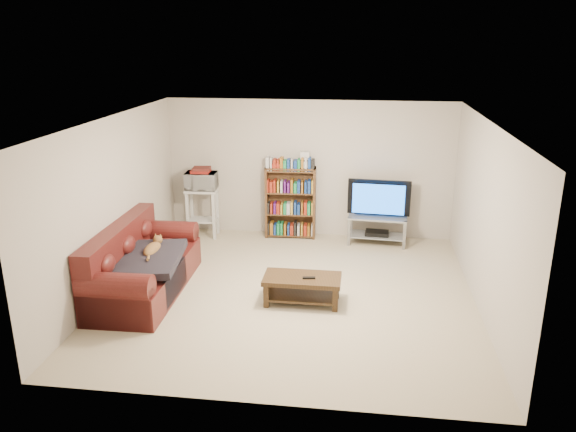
% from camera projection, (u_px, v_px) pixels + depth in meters
% --- Properties ---
extents(floor, '(5.00, 5.00, 0.00)m').
position_uv_depth(floor, '(291.00, 293.00, 7.85)').
color(floor, beige).
rests_on(floor, ground).
extents(ceiling, '(5.00, 5.00, 0.00)m').
position_uv_depth(ceiling, '(292.00, 121.00, 7.11)').
color(ceiling, white).
rests_on(ceiling, ground).
extents(wall_back, '(5.00, 0.00, 5.00)m').
position_uv_depth(wall_back, '(309.00, 169.00, 9.84)').
color(wall_back, beige).
rests_on(wall_back, ground).
extents(wall_front, '(5.00, 0.00, 5.00)m').
position_uv_depth(wall_front, '(258.00, 292.00, 5.12)').
color(wall_front, beige).
rests_on(wall_front, ground).
extents(wall_left, '(0.00, 5.00, 5.00)m').
position_uv_depth(wall_left, '(113.00, 204.00, 7.79)').
color(wall_left, beige).
rests_on(wall_left, ground).
extents(wall_right, '(0.00, 5.00, 5.00)m').
position_uv_depth(wall_right, '(485.00, 219.00, 7.17)').
color(wall_right, beige).
rests_on(wall_right, ground).
extents(sofa, '(1.02, 2.27, 0.96)m').
position_uv_depth(sofa, '(139.00, 269.00, 7.80)').
color(sofa, '#501714').
rests_on(sofa, floor).
extents(blanket, '(0.98, 1.21, 0.19)m').
position_uv_depth(blanket, '(147.00, 259.00, 7.57)').
color(blanket, black).
rests_on(blanket, sofa).
extents(cat, '(0.26, 0.62, 0.18)m').
position_uv_depth(cat, '(152.00, 249.00, 7.74)').
color(cat, brown).
rests_on(cat, sofa).
extents(coffee_table, '(1.03, 0.52, 0.37)m').
position_uv_depth(coffee_table, '(302.00, 285.00, 7.49)').
color(coffee_table, '#352312').
rests_on(coffee_table, floor).
extents(remote, '(0.17, 0.07, 0.02)m').
position_uv_depth(remote, '(309.00, 278.00, 7.40)').
color(remote, black).
rests_on(remote, coffee_table).
extents(tv_stand, '(1.02, 0.52, 0.49)m').
position_uv_depth(tv_stand, '(377.00, 225.00, 9.61)').
color(tv_stand, '#999EA3').
rests_on(tv_stand, floor).
extents(television, '(1.07, 0.22, 0.61)m').
position_uv_depth(television, '(379.00, 199.00, 9.47)').
color(television, black).
rests_on(television, tv_stand).
extents(dvd_player, '(0.41, 0.31, 0.06)m').
position_uv_depth(dvd_player, '(377.00, 233.00, 9.66)').
color(dvd_player, black).
rests_on(dvd_player, tv_stand).
extents(bookshelf, '(0.89, 0.31, 1.27)m').
position_uv_depth(bookshelf, '(290.00, 201.00, 9.85)').
color(bookshelf, '#4E321B').
rests_on(bookshelf, floor).
extents(shelf_clutter, '(0.65, 0.22, 0.28)m').
position_uv_depth(shelf_clutter, '(296.00, 161.00, 9.64)').
color(shelf_clutter, silver).
rests_on(shelf_clutter, bookshelf).
extents(microwave_stand, '(0.56, 0.42, 0.87)m').
position_uv_depth(microwave_stand, '(202.00, 206.00, 9.92)').
color(microwave_stand, silver).
rests_on(microwave_stand, floor).
extents(microwave, '(0.55, 0.39, 0.30)m').
position_uv_depth(microwave, '(201.00, 181.00, 9.78)').
color(microwave, silver).
rests_on(microwave, microwave_stand).
extents(game_boxes, '(0.33, 0.29, 0.05)m').
position_uv_depth(game_boxes, '(201.00, 171.00, 9.72)').
color(game_boxes, maroon).
rests_on(game_boxes, microwave).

